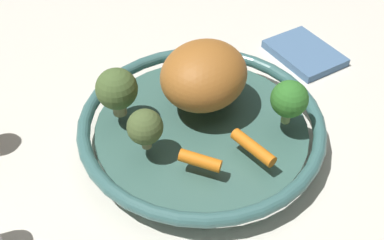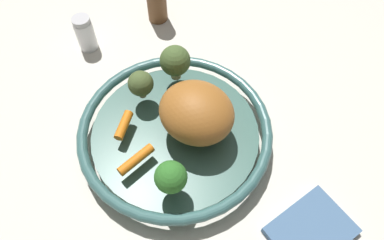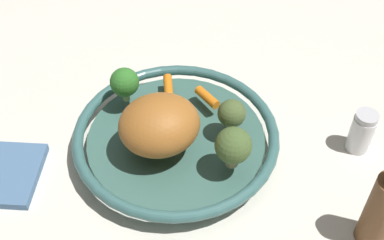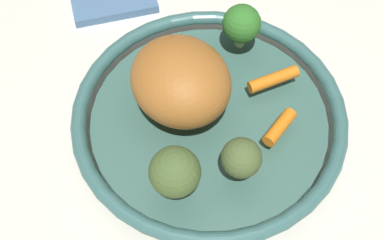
{
  "view_description": "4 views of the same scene",
  "coord_description": "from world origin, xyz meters",
  "px_view_note": "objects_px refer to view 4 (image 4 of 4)",
  "views": [
    {
      "loc": [
        0.42,
        -0.2,
        0.49
      ],
      "look_at": [
        0.01,
        -0.02,
        0.06
      ],
      "focal_mm": 42.91,
      "sensor_mm": 36.0,
      "label": 1
    },
    {
      "loc": [
        0.13,
        0.31,
        0.57
      ],
      "look_at": [
        -0.02,
        0.02,
        0.08
      ],
      "focal_mm": 33.24,
      "sensor_mm": 36.0,
      "label": 2
    },
    {
      "loc": [
        -0.55,
        -0.14,
        0.66
      ],
      "look_at": [
        0.02,
        -0.02,
        0.06
      ],
      "focal_mm": 46.83,
      "sensor_mm": 36.0,
      "label": 3
    },
    {
      "loc": [
        -0.07,
        -0.37,
        0.62
      ],
      "look_at": [
        -0.02,
        -0.02,
        0.06
      ],
      "focal_mm": 51.77,
      "sensor_mm": 36.0,
      "label": 4
    }
  ],
  "objects_px": {
    "baby_carrot_left": "(280,127)",
    "broccoli_floret_mid": "(241,158)",
    "serving_bowl": "(209,120)",
    "baby_carrot_back": "(273,79)",
    "broccoli_floret_large": "(175,173)",
    "broccoli_floret_small": "(242,24)",
    "roast_chicken_piece": "(181,81)"
  },
  "relations": [
    {
      "from": "broccoli_floret_mid",
      "to": "broccoli_floret_small",
      "type": "height_order",
      "value": "broccoli_floret_small"
    },
    {
      "from": "roast_chicken_piece",
      "to": "broccoli_floret_mid",
      "type": "distance_m",
      "value": 0.12
    },
    {
      "from": "baby_carrot_back",
      "to": "broccoli_floret_large",
      "type": "bearing_deg",
      "value": -136.22
    },
    {
      "from": "roast_chicken_piece",
      "to": "broccoli_floret_mid",
      "type": "height_order",
      "value": "roast_chicken_piece"
    },
    {
      "from": "serving_bowl",
      "to": "baby_carrot_back",
      "type": "bearing_deg",
      "value": 20.65
    },
    {
      "from": "baby_carrot_left",
      "to": "broccoli_floret_small",
      "type": "xyz_separation_m",
      "value": [
        -0.02,
        0.14,
        0.03
      ]
    },
    {
      "from": "broccoli_floret_large",
      "to": "serving_bowl",
      "type": "bearing_deg",
      "value": 62.32
    },
    {
      "from": "baby_carrot_left",
      "to": "baby_carrot_back",
      "type": "distance_m",
      "value": 0.07
    },
    {
      "from": "serving_bowl",
      "to": "baby_carrot_left",
      "type": "height_order",
      "value": "baby_carrot_left"
    },
    {
      "from": "baby_carrot_back",
      "to": "broccoli_floret_large",
      "type": "height_order",
      "value": "broccoli_floret_large"
    },
    {
      "from": "broccoli_floret_mid",
      "to": "serving_bowl",
      "type": "bearing_deg",
      "value": 104.02
    },
    {
      "from": "roast_chicken_piece",
      "to": "broccoli_floret_large",
      "type": "relative_size",
      "value": 1.78
    },
    {
      "from": "serving_bowl",
      "to": "baby_carrot_back",
      "type": "xyz_separation_m",
      "value": [
        0.09,
        0.03,
        0.03
      ]
    },
    {
      "from": "broccoli_floret_mid",
      "to": "broccoli_floret_small",
      "type": "xyz_separation_m",
      "value": [
        0.03,
        0.19,
        0.01
      ]
    },
    {
      "from": "baby_carrot_left",
      "to": "baby_carrot_back",
      "type": "relative_size",
      "value": 0.79
    },
    {
      "from": "broccoli_floret_small",
      "to": "serving_bowl",
      "type": "bearing_deg",
      "value": -118.59
    },
    {
      "from": "roast_chicken_piece",
      "to": "broccoli_floret_small",
      "type": "height_order",
      "value": "roast_chicken_piece"
    },
    {
      "from": "baby_carrot_back",
      "to": "broccoli_floret_mid",
      "type": "bearing_deg",
      "value": -117.97
    },
    {
      "from": "baby_carrot_left",
      "to": "broccoli_floret_mid",
      "type": "xyz_separation_m",
      "value": [
        -0.06,
        -0.05,
        0.03
      ]
    },
    {
      "from": "broccoli_floret_mid",
      "to": "roast_chicken_piece",
      "type": "bearing_deg",
      "value": 117.36
    },
    {
      "from": "baby_carrot_back",
      "to": "broccoli_floret_small",
      "type": "relative_size",
      "value": 1.02
    },
    {
      "from": "roast_chicken_piece",
      "to": "broccoli_floret_small",
      "type": "relative_size",
      "value": 1.96
    },
    {
      "from": "baby_carrot_back",
      "to": "broccoli_floret_small",
      "type": "height_order",
      "value": "broccoli_floret_small"
    },
    {
      "from": "broccoli_floret_small",
      "to": "broccoli_floret_mid",
      "type": "bearing_deg",
      "value": -99.88
    },
    {
      "from": "broccoli_floret_small",
      "to": "broccoli_floret_large",
      "type": "distance_m",
      "value": 0.23
    },
    {
      "from": "serving_bowl",
      "to": "broccoli_floret_large",
      "type": "distance_m",
      "value": 0.13
    },
    {
      "from": "baby_carrot_left",
      "to": "serving_bowl",
      "type": "bearing_deg",
      "value": 154.02
    },
    {
      "from": "broccoli_floret_large",
      "to": "broccoli_floret_small",
      "type": "bearing_deg",
      "value": 61.86
    },
    {
      "from": "roast_chicken_piece",
      "to": "baby_carrot_left",
      "type": "bearing_deg",
      "value": -26.81
    },
    {
      "from": "broccoli_floret_small",
      "to": "broccoli_floret_large",
      "type": "height_order",
      "value": "broccoli_floret_large"
    },
    {
      "from": "roast_chicken_piece",
      "to": "baby_carrot_left",
      "type": "xyz_separation_m",
      "value": [
        0.11,
        -0.06,
        -0.04
      ]
    },
    {
      "from": "baby_carrot_back",
      "to": "broccoli_floret_mid",
      "type": "height_order",
      "value": "broccoli_floret_mid"
    }
  ]
}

